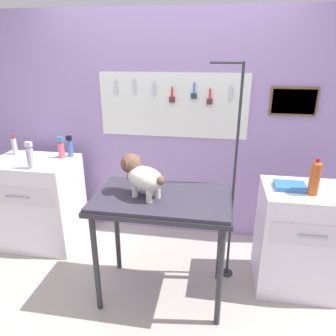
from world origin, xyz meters
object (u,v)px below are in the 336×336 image
Objects in this scene: cabinet_right at (300,239)px; pump_bottle_white at (14,146)px; dog at (141,175)px; soda_bottle at (315,178)px; grooming_arm at (233,187)px; grooming_table at (162,207)px; counter_left at (38,202)px.

cabinet_right is 4.35× the size of pump_bottle_white.
dog is 1.95× the size of pump_bottle_white.
dog is 1.41× the size of soda_bottle.
dog is (-0.68, -0.35, 0.20)m from grooming_arm.
grooming_table is 1.82m from pump_bottle_white.
grooming_table is 1.54m from counter_left.
counter_left is at bearing 173.61° from grooming_arm.
cabinet_right is 3.16× the size of soda_bottle.
grooming_table is 2.57× the size of dog.
grooming_arm is 0.72m from cabinet_right.
grooming_table is 0.63m from grooming_arm.
grooming_table is at bearing -22.75° from pump_bottle_white.
counter_left is 4.42× the size of pump_bottle_white.
grooming_table is 5.01× the size of pump_bottle_white.
counter_left is at bearing 172.68° from soda_bottle.
grooming_table is at bearing -164.60° from cabinet_right.
pump_bottle_white reaches higher than grooming_table.
soda_bottle is at bearing 11.38° from grooming_table.
soda_bottle is at bearing 10.79° from dog.
grooming_arm is at bearing 27.11° from dog.
soda_bottle is at bearing -7.32° from counter_left.
grooming_table is 0.30m from dog.
soda_bottle reaches higher than grooming_table.
counter_left is (-1.93, 0.22, -0.41)m from grooming_arm.
dog is 0.44× the size of counter_left.
dog is at bearing -173.71° from grooming_table.
soda_bottle is (2.78, -0.47, 0.03)m from pump_bottle_white.
dog is at bearing -25.22° from pump_bottle_white.
soda_bottle is (2.51, -0.32, 0.58)m from counter_left.
cabinet_right is at bearing 92.02° from soda_bottle.
grooming_arm is 6.47× the size of soda_bottle.
grooming_arm is 1.98m from counter_left.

